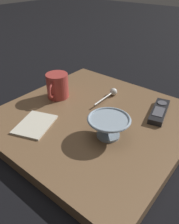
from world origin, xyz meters
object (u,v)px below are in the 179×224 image
object	(u,v)px
coffee_mug	(57,86)
folded_napkin	(35,124)
teaspoon	(112,93)
cereal_bowl	(109,126)
tv_remote_near	(159,111)

from	to	relation	value
coffee_mug	folded_napkin	xyz separation A→B (m)	(-0.08, 0.18, -0.04)
teaspoon	folded_napkin	size ratio (longest dim) A/B	0.89
cereal_bowl	folded_napkin	size ratio (longest dim) A/B	0.81
coffee_mug	tv_remote_near	bearing A→B (deg)	-159.17
cereal_bowl	folded_napkin	bearing A→B (deg)	26.14
coffee_mug	teaspoon	size ratio (longest dim) A/B	0.80
cereal_bowl	teaspoon	distance (m)	0.26
cereal_bowl	tv_remote_near	world-z (taller)	cereal_bowl
cereal_bowl	tv_remote_near	size ratio (longest dim) A/B	0.79
coffee_mug	cereal_bowl	bearing A→B (deg)	165.73
cereal_bowl	tv_remote_near	distance (m)	0.23
teaspoon	tv_remote_near	distance (m)	0.20
folded_napkin	cereal_bowl	bearing A→B (deg)	-153.86
cereal_bowl	coffee_mug	bearing A→B (deg)	-14.27
coffee_mug	folded_napkin	size ratio (longest dim) A/B	0.71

